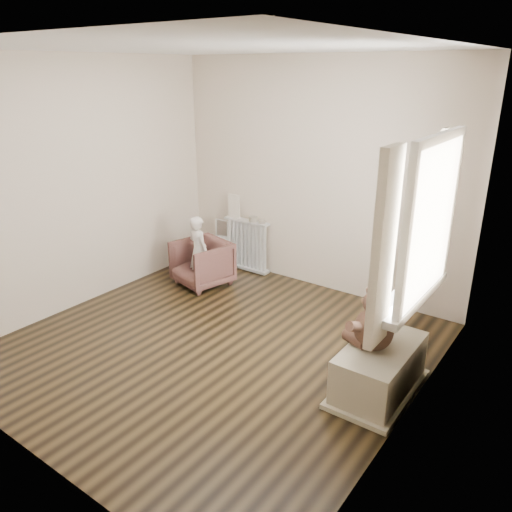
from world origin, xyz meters
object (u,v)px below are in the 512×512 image
Objects in this scene: child at (199,251)px; toy_bench at (379,370)px; armchair at (202,263)px; plush_cat at (428,263)px; toy_vanity at (221,244)px; radiator at (247,241)px; teddy_bear at (375,318)px.

toy_bench is at bearing 178.35° from child.
toy_bench is (2.56, -0.77, -0.07)m from armchair.
plush_cat is (2.70, -0.25, 0.56)m from child.
armchair is at bearing -69.27° from toy_vanity.
plush_cat is (2.54, -0.98, 0.61)m from radiator.
child reaches higher than radiator.
teddy_bear is at bearing -110.52° from plush_cat.
radiator is 1.13× the size of toy_vanity.
radiator is 1.36× the size of teddy_bear.
child is at bearing -177.94° from teddy_bear.
toy_vanity is at bearing -175.78° from radiator.
child reaches higher than armchair.
toy_vanity is 3.15m from toy_bench.
radiator is 0.79× the size of child.
toy_vanity is at bearing 171.10° from teddy_bear.
toy_bench is (2.81, -1.42, -0.08)m from toy_vanity.
toy_vanity is (-0.41, -0.03, -0.11)m from radiator.
child is (-0.16, -0.73, 0.05)m from radiator.
teddy_bear reaches higher than toy_bench.
radiator is 1.12× the size of armchair.
plush_cat reaches higher than teddy_bear.
teddy_bear is 0.65m from plush_cat.
toy_bench is at bearing -106.65° from plush_cat.
child is at bearing 174.73° from plush_cat.
teddy_bear is (-0.06, -0.06, 0.47)m from toy_bench.
teddy_bear is at bearing 176.82° from child.
radiator is at bearing 90.51° from armchair.
radiator reaches higher than armchair.
toy_bench is at bearing -31.04° from radiator.
radiator is at bearing 148.96° from toy_bench.
toy_vanity is at bearing -56.63° from child.
toy_bench is (2.56, -0.72, -0.24)m from child.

